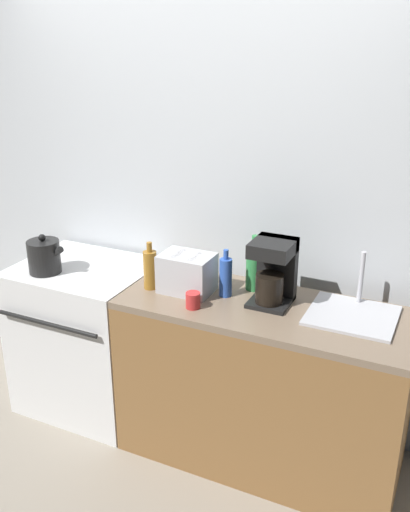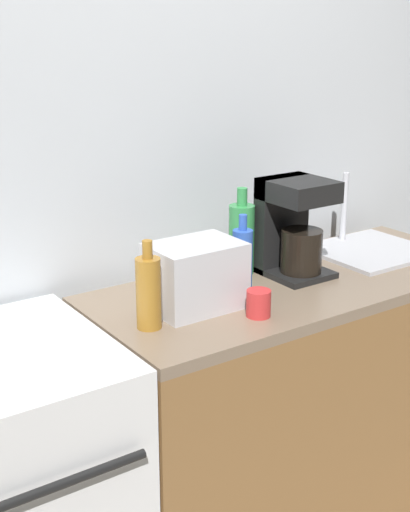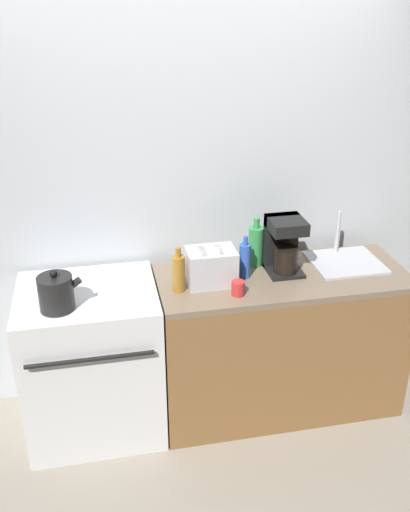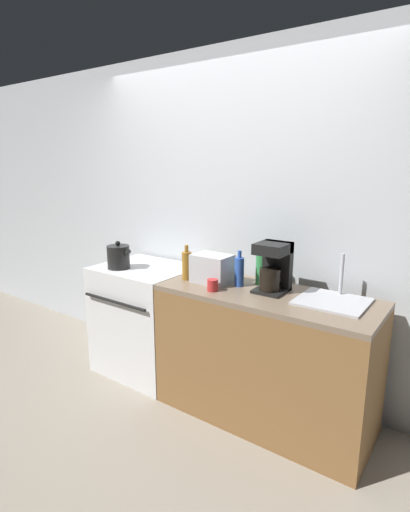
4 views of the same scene
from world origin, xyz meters
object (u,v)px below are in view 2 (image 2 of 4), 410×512
at_px(coffee_maker, 292,225).
at_px(bottle_blue, 242,259).
at_px(cup_red, 259,303).
at_px(toaster, 195,276).
at_px(bottle_amber, 148,292).
at_px(bottle_green, 241,238).

xyz_separation_m(coffee_maker, bottle_blue, (-0.24, -0.04, -0.07)).
bearing_deg(cup_red, bottle_blue, 65.55).
distance_m(toaster, coffee_maker, 0.45).
distance_m(bottle_amber, bottle_green, 0.55).
xyz_separation_m(bottle_amber, bottle_green, (0.50, 0.22, 0.02)).
bearing_deg(toaster, cup_red, -54.64).
relative_size(toaster, bottle_green, 0.91).
relative_size(coffee_maker, bottle_blue, 1.31).
bearing_deg(coffee_maker, cup_red, -144.73).
relative_size(toaster, bottle_blue, 1.07).
distance_m(bottle_amber, cup_red, 0.33).
bearing_deg(bottle_amber, coffee_maker, 10.82).
height_order(toaster, bottle_green, bottle_green).
relative_size(coffee_maker, cup_red, 4.12).
bearing_deg(bottle_amber, bottle_blue, 12.07).
distance_m(toaster, bottle_blue, 0.21).
xyz_separation_m(bottle_green, cup_red, (-0.19, -0.33, -0.09)).
relative_size(toaster, cup_red, 3.37).
xyz_separation_m(toaster, cup_red, (0.11, -0.16, -0.06)).
height_order(coffee_maker, bottle_amber, coffee_maker).
distance_m(coffee_maker, bottle_green, 0.18).
bearing_deg(toaster, bottle_blue, 9.55).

